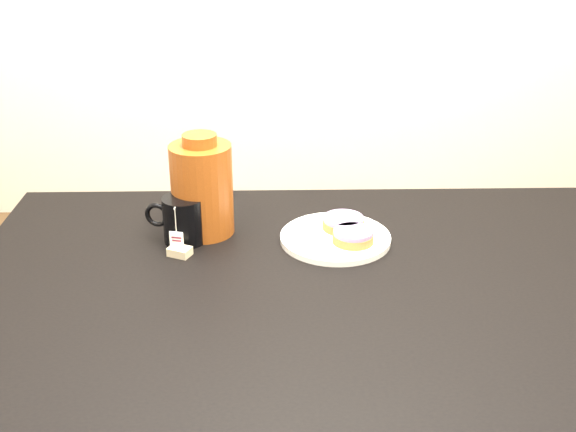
{
  "coord_description": "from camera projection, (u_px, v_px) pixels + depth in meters",
  "views": [
    {
      "loc": [
        -0.09,
        -1.22,
        1.45
      ],
      "look_at": [
        -0.05,
        0.16,
        0.81
      ],
      "focal_mm": 45.0,
      "sensor_mm": 36.0,
      "label": 1
    }
  ],
  "objects": [
    {
      "name": "table",
      "position": [
        317.0,
        315.0,
        1.44
      ],
      "size": [
        1.4,
        0.9,
        0.75
      ],
      "color": "black",
      "rests_on": "ground_plane"
    },
    {
      "name": "bagel_front",
      "position": [
        353.0,
        236.0,
        1.51
      ],
      "size": [
        0.12,
        0.12,
        0.03
      ],
      "color": "brown",
      "rests_on": "plate"
    },
    {
      "name": "bagel_back",
      "position": [
        343.0,
        223.0,
        1.57
      ],
      "size": [
        0.11,
        0.11,
        0.03
      ],
      "color": "brown",
      "rests_on": "plate"
    },
    {
      "name": "teabag_pouch",
      "position": [
        180.0,
        251.0,
        1.49
      ],
      "size": [
        0.05,
        0.05,
        0.02
      ],
      "primitive_type": "cube",
      "rotation": [
        0.0,
        0.0,
        -0.43
      ],
      "color": "#C6B793",
      "rests_on": "table"
    },
    {
      "name": "plate",
      "position": [
        335.0,
        237.0,
        1.55
      ],
      "size": [
        0.24,
        0.24,
        0.02
      ],
      "color": "white",
      "rests_on": "table"
    },
    {
      "name": "mug",
      "position": [
        183.0,
        219.0,
        1.53
      ],
      "size": [
        0.14,
        0.11,
        0.1
      ],
      "rotation": [
        0.0,
        0.0,
        -0.24
      ],
      "color": "black",
      "rests_on": "table"
    },
    {
      "name": "bagel_package",
      "position": [
        202.0,
        188.0,
        1.55
      ],
      "size": [
        0.18,
        0.18,
        0.22
      ],
      "rotation": [
        0.0,
        0.0,
        0.4
      ],
      "color": "#652A0D",
      "rests_on": "table"
    }
  ]
}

